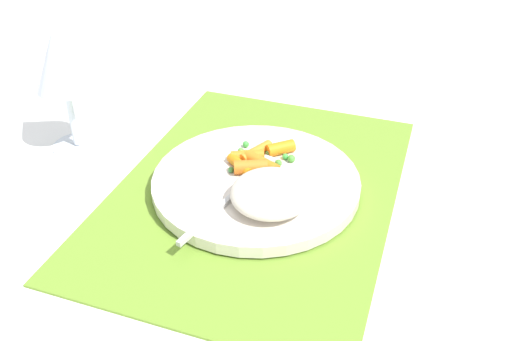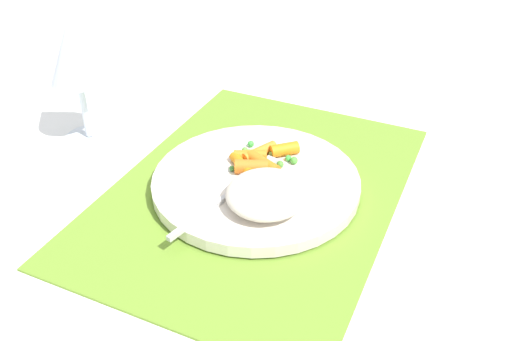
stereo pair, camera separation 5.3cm
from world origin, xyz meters
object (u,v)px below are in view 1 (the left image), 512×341
Objects in this scene: rice_mound at (271,193)px; wine_glass at (61,63)px; plate at (256,182)px; fork at (241,188)px; carrot_portion at (257,159)px.

rice_mound is 0.33m from wine_glass.
plate is 0.03m from fork.
fork is (0.01, 0.04, -0.01)m from rice_mound.
carrot_portion is (0.03, 0.01, 0.02)m from plate.
rice_mound is at bearing -101.55° from wine_glass.
carrot_portion reaches higher than fork.
fork is 1.09× the size of wine_glass.
wine_glass is (-0.01, 0.27, 0.10)m from carrot_portion.
plate is at bearing -93.80° from wine_glass.
carrot_portion is at bearing 1.21° from fork.
wine_glass is at bearing 78.45° from rice_mound.
plate is 1.34× the size of fork.
wine_glass reaches higher than carrot_portion.
rice_mound reaches higher than carrot_portion.
wine_glass is (0.06, 0.31, 0.09)m from rice_mound.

